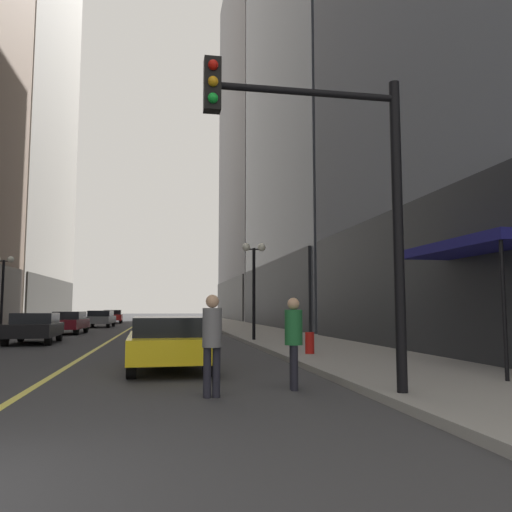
# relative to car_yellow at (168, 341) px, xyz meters

# --- Properties ---
(ground_plane) EXTENTS (200.00, 200.00, 0.00)m
(ground_plane) POSITION_rel_car_yellow_xyz_m (-2.59, 26.14, -0.72)
(ground_plane) COLOR #38383A
(sidewalk_left) EXTENTS (4.50, 78.00, 0.15)m
(sidewalk_left) POSITION_rel_car_yellow_xyz_m (-10.84, 26.14, -0.65)
(sidewalk_left) COLOR gray
(sidewalk_left) RESTS_ON ground
(sidewalk_right) EXTENTS (4.50, 78.00, 0.15)m
(sidewalk_right) POSITION_rel_car_yellow_xyz_m (5.66, 26.14, -0.65)
(sidewalk_right) COLOR gray
(sidewalk_right) RESTS_ON ground
(lane_centre_stripe) EXTENTS (0.16, 70.00, 0.01)m
(lane_centre_stripe) POSITION_rel_car_yellow_xyz_m (-2.59, 26.14, -0.72)
(lane_centre_stripe) COLOR #E5D64C
(lane_centre_stripe) RESTS_ON ground
(building_left_far) EXTENTS (10.65, 26.00, 49.83)m
(building_left_far) POSITION_rel_car_yellow_xyz_m (-18.31, 51.14, 24.09)
(building_left_far) COLOR #A8A399
(building_left_far) RESTS_ON ground
(building_right_mid) EXTENTS (14.44, 24.00, 54.97)m
(building_right_mid) POSITION_rel_car_yellow_xyz_m (15.03, 25.64, 26.69)
(building_right_mid) COLOR #4C515B
(building_right_mid) RESTS_ON ground
(building_right_far) EXTENTS (10.80, 26.00, 48.16)m
(building_right_far) POSITION_rel_car_yellow_xyz_m (13.21, 51.14, 23.26)
(building_right_far) COLOR gray
(building_right_far) RESTS_ON ground
(storefront_awning_right) EXTENTS (1.60, 4.34, 3.12)m
(storefront_awning_right) POSITION_rel_car_yellow_xyz_m (7.10, -2.28, 2.26)
(storefront_awning_right) COLOR navy
(storefront_awning_right) RESTS_ON ground
(car_yellow) EXTENTS (2.10, 4.68, 1.32)m
(car_yellow) POSITION_rel_car_yellow_xyz_m (0.00, 0.00, 0.00)
(car_yellow) COLOR yellow
(car_yellow) RESTS_ON ground
(car_black) EXTENTS (2.07, 4.22, 1.32)m
(car_black) POSITION_rel_car_yellow_xyz_m (-5.65, 10.65, -0.00)
(car_black) COLOR black
(car_black) RESTS_ON ground
(car_maroon) EXTENTS (1.89, 4.12, 1.32)m
(car_maroon) POSITION_rel_car_yellow_xyz_m (-5.65, 18.94, -0.01)
(car_maroon) COLOR maroon
(car_maroon) RESTS_ON ground
(car_grey) EXTENTS (2.10, 4.28, 1.32)m
(car_grey) POSITION_rel_car_yellow_xyz_m (-5.10, 29.65, -0.00)
(car_grey) COLOR slate
(car_grey) RESTS_ON ground
(car_red) EXTENTS (2.10, 4.74, 1.32)m
(car_red) POSITION_rel_car_yellow_xyz_m (-5.18, 40.53, -0.00)
(car_red) COLOR #B21919
(car_red) RESTS_ON ground
(pedestrian_in_green_parka) EXTENTS (0.38, 0.38, 1.74)m
(pedestrian_in_green_parka) POSITION_rel_car_yellow_xyz_m (2.34, -3.70, 0.30)
(pedestrian_in_green_parka) COLOR black
(pedestrian_in_green_parka) RESTS_ON ground
(pedestrian_in_grey_suit) EXTENTS (0.36, 0.36, 1.78)m
(pedestrian_in_grey_suit) POSITION_rel_car_yellow_xyz_m (0.73, -4.25, 0.32)
(pedestrian_in_grey_suit) COLOR black
(pedestrian_in_grey_suit) RESTS_ON ground
(traffic_light_near_right) EXTENTS (3.43, 0.35, 5.65)m
(traffic_light_near_right) POSITION_rel_car_yellow_xyz_m (2.76, -5.20, 3.02)
(traffic_light_near_right) COLOR black
(traffic_light_near_right) RESTS_ON ground
(street_lamp_left_far) EXTENTS (1.06, 0.36, 4.43)m
(street_lamp_left_far) POSITION_rel_car_yellow_xyz_m (-8.99, 17.42, 2.54)
(street_lamp_left_far) COLOR black
(street_lamp_left_far) RESTS_ON ground
(street_lamp_right_mid) EXTENTS (1.06, 0.36, 4.43)m
(street_lamp_right_mid) POSITION_rel_car_yellow_xyz_m (3.81, 9.21, 2.54)
(street_lamp_right_mid) COLOR black
(street_lamp_right_mid) RESTS_ON ground
(fire_hydrant_right) EXTENTS (0.28, 0.28, 0.80)m
(fire_hydrant_right) POSITION_rel_car_yellow_xyz_m (4.31, 2.09, -0.32)
(fire_hydrant_right) COLOR red
(fire_hydrant_right) RESTS_ON ground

